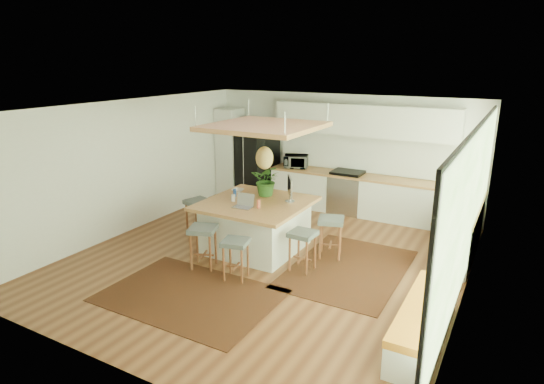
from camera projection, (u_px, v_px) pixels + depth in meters
The scene contains 34 objects.
floor at pixel (268, 259), 8.25m from camera, with size 7.00×7.00×0.00m, color #592E19.
ceiling at pixel (268, 107), 7.50m from camera, with size 7.00×7.00×0.00m, color white.
wall_back at pixel (341, 152), 10.81m from camera, with size 6.50×6.50×0.00m, color silver.
wall_front at pixel (108, 263), 4.94m from camera, with size 6.50×6.50×0.00m, color silver.
wall_left at pixel (131, 166), 9.39m from camera, with size 7.00×7.00×0.00m, color silver.
wall_right at pixel (471, 217), 6.36m from camera, with size 7.00×7.00×0.00m, color silver.
window_wall at pixel (469, 213), 6.36m from camera, with size 0.10×6.20×2.60m, color black, non-canonical shape.
pantry at pixel (230, 152), 11.98m from camera, with size 0.55×0.60×2.25m, color silver.
back_counter_base at pixel (357, 196), 10.54m from camera, with size 4.20×0.60×0.88m, color silver.
back_counter_top at pixel (358, 176), 10.41m from camera, with size 4.24×0.64×0.05m, color #9D6338.
backsplash at pixel (363, 154), 10.54m from camera, with size 4.20×0.02×0.80m, color white.
upper_cabinets at pixel (363, 120), 10.18m from camera, with size 4.20×0.34×0.70m, color silver.
range at pixel (347, 192), 10.64m from camera, with size 0.76×0.62×1.00m, color #A5A5AA, non-canonical shape.
right_counter_base at pixel (460, 230), 8.44m from camera, with size 0.60×2.50×0.88m, color silver.
right_counter_top at pixel (462, 206), 8.31m from camera, with size 0.64×2.54×0.05m, color #9D6338.
window_bench at pixel (424, 323), 5.80m from camera, with size 0.52×2.00×0.50m, color silver, non-canonical shape.
ceiling_panel at pixel (264, 142), 8.16m from camera, with size 1.86×1.86×0.80m, color #9D6338, non-canonical shape.
rug_near at pixel (190, 295), 6.96m from camera, with size 2.60×1.80×0.01m, color black.
rug_right at pixel (348, 268), 7.86m from camera, with size 1.80×2.60×0.01m, color black.
fridge at pixel (256, 163), 11.67m from camera, with size 0.99×0.78×1.99m, color black, non-canonical shape.
island at pixel (256, 225), 8.57m from camera, with size 1.85×1.85×0.93m, color #9D6338, non-canonical shape.
stool_near_left at pixel (204, 248), 7.83m from camera, with size 0.44×0.44×0.74m, color #464D4D, non-canonical shape.
stool_near_right at pixel (236, 259), 7.41m from camera, with size 0.40×0.40×0.68m, color #464D4D, non-canonical shape.
stool_right_front at pixel (302, 251), 7.71m from camera, with size 0.41×0.41×0.70m, color #464D4D, non-canonical shape.
stool_right_back at pixel (330, 238), 8.25m from camera, with size 0.44×0.44×0.74m, color #464D4D, non-canonical shape.
stool_left_side at pixel (199, 218), 9.28m from camera, with size 0.44×0.44×0.75m, color #464D4D, non-canonical shape.
laptop at pixel (243, 201), 8.08m from camera, with size 0.34×0.36×0.25m, color #A5A5AA, non-canonical shape.
monitor at pixel (290, 188), 8.38m from camera, with size 0.51×0.18×0.48m, color #A5A5AA, non-canonical shape.
microwave at pixel (296, 160), 11.07m from camera, with size 0.56×0.31×0.38m, color #A5A5AA.
island_plant at pixel (267, 183), 8.76m from camera, with size 0.56×0.62×0.48m, color #1E4C19.
island_bowl at pixel (238, 190), 9.08m from camera, with size 0.22×0.22×0.06m, color silver.
island_bottle_0 at pixel (234, 192), 8.76m from camera, with size 0.07×0.07×0.19m, color blue.
island_bottle_1 at pixel (233, 196), 8.48m from camera, with size 0.07×0.07×0.19m, color silver.
island_bottle_2 at pixel (259, 203), 8.05m from camera, with size 0.07×0.07×0.19m, color #A84838.
Camera 1 is at (3.75, -6.60, 3.46)m, focal length 30.23 mm.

